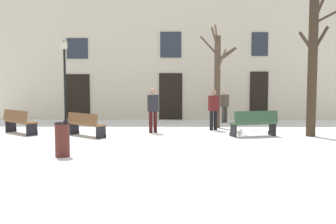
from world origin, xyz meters
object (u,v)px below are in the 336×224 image
at_px(person_near_bench, 214,108).
at_px(tree_near_facade, 313,60).
at_px(bench_far_corner, 254,123).
at_px(streetlamp, 65,73).
at_px(person_crossing_plaza, 225,105).
at_px(tree_center, 218,75).
at_px(litter_bin, 62,140).
at_px(person_by_shop_door, 153,108).
at_px(bench_by_litter_bin, 19,122).
at_px(bench_near_center_tree, 86,124).

bearing_deg(person_near_bench, tree_near_facade, -46.95).
height_order(tree_near_facade, bench_far_corner, tree_near_facade).
distance_m(streetlamp, person_crossing_plaza, 7.60).
bearing_deg(bench_far_corner, person_crossing_plaza, -99.73).
relative_size(tree_center, streetlamp, 1.19).
xyz_separation_m(tree_near_facade, streetlamp, (-9.88, 3.52, -0.38)).
bearing_deg(person_near_bench, litter_bin, -150.04).
bearing_deg(person_crossing_plaza, person_by_shop_door, -170.79).
height_order(tree_center, person_crossing_plaza, tree_center).
bearing_deg(person_crossing_plaza, streetlamp, 148.04).
xyz_separation_m(tree_center, tree_near_facade, (3.09, -2.55, 0.50)).
bearing_deg(person_near_bench, tree_center, 53.61).
relative_size(bench_by_litter_bin, person_crossing_plaza, 1.02).
distance_m(tree_near_facade, bench_far_corner, 3.07).
xyz_separation_m(litter_bin, person_near_bench, (4.49, 5.54, 0.46)).
relative_size(litter_bin, person_near_bench, 0.54).
relative_size(streetlamp, bench_far_corner, 2.21).
bearing_deg(litter_bin, streetlamp, 105.35).
relative_size(tree_center, person_near_bench, 2.77).
bearing_deg(bench_far_corner, litter_bin, 18.56).
relative_size(streetlamp, bench_near_center_tree, 2.45).
height_order(bench_by_litter_bin, person_crossing_plaza, person_crossing_plaza).
distance_m(bench_near_center_tree, person_by_shop_door, 2.61).
xyz_separation_m(bench_by_litter_bin, bench_far_corner, (8.66, -0.56, 0.01)).
bearing_deg(person_crossing_plaza, bench_far_corner, -124.93).
bearing_deg(bench_near_center_tree, bench_by_litter_bin, 26.24).
relative_size(streetlamp, bench_by_litter_bin, 2.38).
height_order(streetlamp, person_crossing_plaza, streetlamp).
xyz_separation_m(bench_far_corner, person_crossing_plaza, (-0.42, 4.68, 0.40)).
xyz_separation_m(tree_near_facade, bench_by_litter_bin, (-10.74, 0.43, -2.27)).
bearing_deg(tree_center, tree_near_facade, -39.58).
xyz_separation_m(bench_near_center_tree, person_by_shop_door, (2.35, 1.02, 0.51)).
relative_size(bench_near_center_tree, bench_far_corner, 0.90).
xyz_separation_m(tree_center, bench_by_litter_bin, (-7.65, -2.12, -1.77)).
distance_m(tree_center, person_by_shop_door, 3.43).
height_order(tree_near_facade, bench_near_center_tree, tree_near_facade).
bearing_deg(tree_near_facade, bench_by_litter_bin, 177.69).
bearing_deg(bench_far_corner, tree_near_facade, 168.57).
distance_m(bench_by_litter_bin, person_near_bench, 7.51).
bearing_deg(person_crossing_plaza, bench_by_litter_bin, 166.58).
bearing_deg(litter_bin, person_crossing_plaza, 57.79).
bearing_deg(litter_bin, bench_near_center_tree, 93.94).
bearing_deg(bench_near_center_tree, streetlamp, -24.33).
relative_size(tree_center, person_by_shop_door, 2.68).
height_order(bench_by_litter_bin, person_near_bench, person_near_bench).
xyz_separation_m(streetlamp, person_by_shop_door, (4.14, -2.72, -1.41)).
bearing_deg(person_near_bench, bench_far_corner, -75.17).
xyz_separation_m(tree_center, litter_bin, (-4.75, -6.47, -1.78)).
relative_size(tree_near_facade, litter_bin, 6.04).
bearing_deg(streetlamp, bench_near_center_tree, -64.47).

